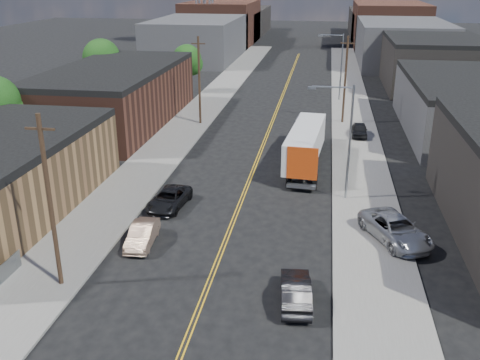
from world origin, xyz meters
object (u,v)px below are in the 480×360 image
(car_right_oncoming, at_px, (296,291))
(car_right_lot_a, at_px, (395,229))
(car_right_lot_c, at_px, (359,130))
(car_left_b, at_px, (142,235))
(semi_truck, at_px, (306,141))
(car_left_c, at_px, (169,199))

(car_right_oncoming, height_order, car_right_lot_a, car_right_lot_a)
(car_right_lot_a, relative_size, car_right_lot_c, 1.48)
(car_right_oncoming, bearing_deg, car_left_b, -31.84)
(semi_truck, distance_m, car_right_lot_c, 10.82)
(car_left_c, distance_m, car_right_oncoming, 15.01)
(car_right_lot_a, height_order, car_right_lot_c, car_right_lot_a)
(car_left_b, relative_size, car_right_lot_c, 1.05)
(car_left_c, xyz_separation_m, car_right_oncoming, (10.16, -11.05, 0.06))
(semi_truck, bearing_deg, car_left_c, -124.89)
(car_left_c, bearing_deg, car_left_b, -85.02)
(car_right_lot_a, distance_m, car_right_lot_c, 24.15)
(car_left_c, bearing_deg, car_right_lot_c, 60.16)
(car_left_b, xyz_separation_m, car_left_c, (0.08, 5.96, -0.01))
(car_left_c, distance_m, car_right_lot_a, 16.47)
(car_right_oncoming, xyz_separation_m, car_right_lot_a, (6.00, 7.91, 0.23))
(car_right_lot_c, bearing_deg, car_right_lot_a, -86.01)
(car_right_oncoming, bearing_deg, car_right_lot_c, -104.06)
(car_left_b, distance_m, car_right_oncoming, 11.44)
(car_left_b, bearing_deg, car_right_lot_c, 56.45)
(semi_truck, height_order, car_right_lot_a, semi_truck)
(car_left_b, distance_m, car_left_c, 5.96)
(car_left_b, height_order, car_left_c, car_left_b)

